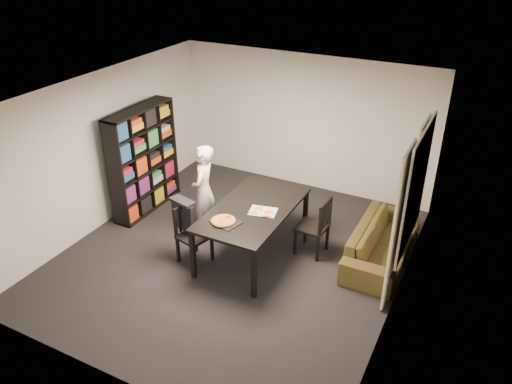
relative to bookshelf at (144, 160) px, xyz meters
The scene contains 16 objects.
room 2.26m from the bookshelf, 15.56° to the right, with size 5.01×5.51×2.61m.
window_pane 4.67m from the bookshelf, ahead, with size 0.02×1.40×1.60m, color black.
window_frame 4.67m from the bookshelf, ahead, with size 0.03×1.52×1.72m, color white.
curtain_left 4.59m from the bookshelf, ahead, with size 0.03×0.70×2.25m, color beige.
curtain_right 4.59m from the bookshelf, ahead, with size 0.03×0.70×2.25m, color beige.
bookshelf is the anchor object (origin of this frame).
dining_table 2.44m from the bookshelf, 10.03° to the right, with size 1.10×1.99×0.83m.
chair_left 1.93m from the bookshelf, 31.68° to the right, with size 0.52×0.52×0.93m.
chair_right 3.31m from the bookshelf, ahead, with size 0.47×0.47×0.96m.
draped_jacket 1.77m from the bookshelf, 32.90° to the right, with size 0.44×0.28×0.51m.
person 1.41m from the bookshelf, ahead, with size 0.57×0.38×1.57m, color silver.
baking_tray 2.44m from the bookshelf, 23.56° to the right, with size 0.40×0.32×0.01m, color black.
pepperoni_pizza 2.42m from the bookshelf, 24.21° to the right, with size 0.35×0.35×0.03m.
kitchen_towel 2.62m from the bookshelf, 10.16° to the right, with size 0.40×0.30×0.01m, color white.
pizza_slices 2.62m from the bookshelf, 10.72° to the right, with size 0.37×0.31×0.01m, color #C8893E, non-canonical shape.
sofa 4.29m from the bookshelf, ahead, with size 1.98×0.77×0.58m, color #3D3C18.
Camera 1 is at (3.24, -5.63, 4.62)m, focal length 35.00 mm.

